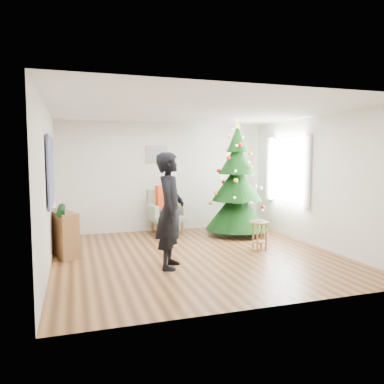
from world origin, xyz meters
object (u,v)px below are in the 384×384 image
object	(u,v)px
armchair	(166,217)
console	(62,233)
stool	(259,236)
christmas_tree	(237,184)
standing_man	(170,211)

from	to	relation	value
armchair	console	xyz separation A→B (m)	(-2.26, -1.27, 0.02)
stool	console	size ratio (longest dim) A/B	0.55
christmas_tree	standing_man	distance (m)	2.92
stool	armchair	distance (m)	2.46
stool	armchair	xyz separation A→B (m)	(-1.34, 2.06, 0.10)
christmas_tree	stool	bearing A→B (deg)	-96.82
armchair	standing_man	bearing A→B (deg)	-109.37
console	armchair	bearing A→B (deg)	9.78
standing_man	christmas_tree	bearing A→B (deg)	-22.52
armchair	console	world-z (taller)	armchair
standing_man	stool	bearing A→B (deg)	-49.77
christmas_tree	stool	world-z (taller)	christmas_tree
christmas_tree	console	distance (m)	3.90
armchair	standing_man	world-z (taller)	standing_man
christmas_tree	console	world-z (taller)	christmas_tree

